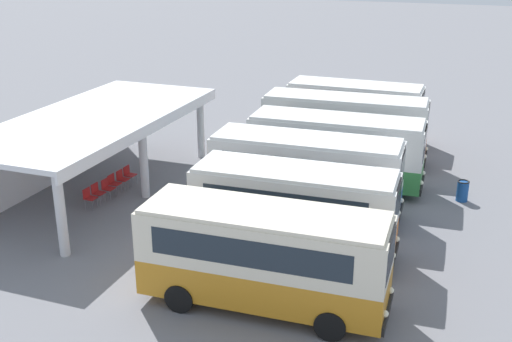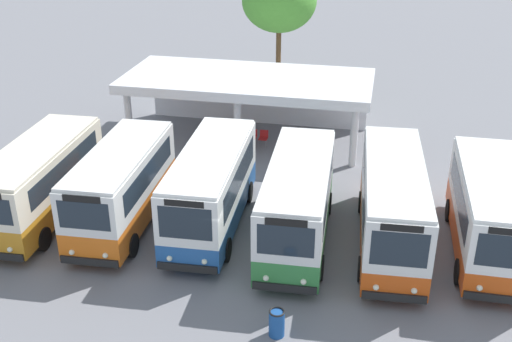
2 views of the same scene
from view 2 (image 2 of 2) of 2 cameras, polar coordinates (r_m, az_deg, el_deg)
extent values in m
plane|color=slate|center=(22.82, -4.86, -8.19)|extent=(180.00, 180.00, 0.00)
cylinder|color=black|center=(24.44, -18.92, -5.91)|extent=(0.25, 0.91, 0.90)
cylinder|color=black|center=(27.95, -14.76, -1.22)|extent=(0.25, 0.91, 0.90)
cylinder|color=black|center=(28.90, -18.79, -0.86)|extent=(0.25, 0.91, 0.90)
cube|color=orange|center=(26.43, -19.00, -2.25)|extent=(2.60, 7.39, 1.11)
cube|color=beige|center=(25.87, -19.40, 0.32)|extent=(2.60, 7.39, 1.51)
cube|color=beige|center=(25.56, -19.66, 1.98)|extent=(2.52, 7.16, 0.12)
cube|color=#1E2833|center=(25.41, -17.04, 0.34)|extent=(0.26, 5.84, 0.83)
cube|color=#1E2833|center=(26.49, -21.51, 0.68)|extent=(0.26, 5.84, 0.83)
sphere|color=#EAEACC|center=(23.45, -21.64, -6.70)|extent=(0.20, 0.20, 0.20)
cylinder|color=black|center=(23.20, -11.29, -6.71)|extent=(0.26, 0.91, 0.90)
cylinder|color=black|center=(23.98, -16.10, -6.13)|extent=(0.26, 0.91, 0.90)
cylinder|color=black|center=(26.70, -8.21, -1.91)|extent=(0.26, 0.91, 0.90)
cylinder|color=black|center=(27.38, -12.47, -1.55)|extent=(0.26, 0.91, 0.90)
cube|color=orange|center=(25.03, -12.03, -2.97)|extent=(2.53, 7.00, 1.09)
cube|color=silver|center=(24.43, -12.31, -0.19)|extent=(2.53, 7.00, 1.60)
cube|color=silver|center=(24.08, -12.50, 1.65)|extent=(2.45, 6.79, 0.12)
cube|color=black|center=(22.50, -15.03, -8.02)|extent=(2.12, 0.19, 0.28)
cube|color=#1E2833|center=(21.62, -15.52, -3.97)|extent=(1.83, 0.13, 1.04)
cube|color=black|center=(21.33, -15.72, -2.50)|extent=(1.34, 0.11, 0.24)
cube|color=#1E2833|center=(24.13, -9.79, -0.17)|extent=(0.28, 5.53, 0.88)
cube|color=#1E2833|center=(24.91, -14.61, 0.19)|extent=(0.28, 5.53, 0.88)
sphere|color=#EAEACC|center=(22.12, -13.65, -7.53)|extent=(0.20, 0.20, 0.20)
sphere|color=#EAEACC|center=(22.59, -16.54, -7.15)|extent=(0.20, 0.20, 0.20)
cylinder|color=black|center=(22.53, -2.72, -7.23)|extent=(0.26, 0.91, 0.90)
cylinder|color=black|center=(23.02, -7.94, -6.70)|extent=(0.26, 0.91, 0.90)
cylinder|color=black|center=(26.43, -0.66, -1.93)|extent=(0.26, 0.91, 0.90)
cylinder|color=black|center=(26.84, -5.13, -1.57)|extent=(0.26, 0.91, 0.90)
cube|color=#23569E|center=(24.47, -4.07, -3.37)|extent=(2.54, 7.48, 0.90)
cube|color=white|center=(23.84, -4.17, -0.50)|extent=(2.54, 7.48, 1.83)
cube|color=white|center=(23.43, -4.24, 1.64)|extent=(2.46, 7.26, 0.12)
cube|color=black|center=(21.56, -6.32, -8.81)|extent=(2.12, 0.19, 0.28)
cube|color=#1E2833|center=(20.68, -6.52, -4.79)|extent=(1.82, 0.13, 1.19)
cube|color=black|center=(20.32, -6.62, -2.98)|extent=(1.34, 0.11, 0.24)
cube|color=#1E2833|center=(23.69, -1.52, -0.48)|extent=(0.29, 5.91, 1.00)
cube|color=#1E2833|center=(24.17, -6.66, -0.10)|extent=(0.29, 5.91, 1.00)
sphere|color=#EAEACC|center=(21.26, -4.75, -8.29)|extent=(0.20, 0.20, 0.20)
sphere|color=#EAEACC|center=(21.56, -7.94, -7.94)|extent=(0.20, 0.20, 0.20)
cylinder|color=black|center=(21.69, 5.92, -8.80)|extent=(0.26, 0.91, 0.90)
cylinder|color=black|center=(21.86, 0.31, -8.33)|extent=(0.26, 0.91, 0.90)
cylinder|color=black|center=(25.68, 6.67, -2.99)|extent=(0.26, 0.91, 0.90)
cylinder|color=black|center=(25.83, 1.97, -2.63)|extent=(0.26, 0.91, 0.90)
cube|color=#337F3D|center=(23.48, 3.79, -4.52)|extent=(2.54, 7.61, 1.02)
cube|color=silver|center=(22.84, 3.89, -1.61)|extent=(2.54, 7.61, 1.66)
cube|color=silver|center=(22.45, 3.95, 0.40)|extent=(2.46, 7.38, 0.12)
cube|color=black|center=(20.52, 2.62, -10.67)|extent=(2.11, 0.19, 0.28)
cube|color=#1E2833|center=(19.57, 2.74, -6.42)|extent=(1.82, 0.13, 1.08)
cube|color=black|center=(19.23, 2.78, -4.76)|extent=(1.33, 0.11, 0.24)
cube|color=#1E2833|center=(22.85, 6.66, -1.59)|extent=(0.30, 6.02, 0.91)
cube|color=#1E2833|center=(23.02, 1.19, -1.19)|extent=(0.30, 6.02, 0.91)
sphere|color=#EAEACC|center=(20.30, 4.38, -10.09)|extent=(0.20, 0.20, 0.20)
sphere|color=#EAEACC|center=(20.41, 0.91, -9.79)|extent=(0.20, 0.20, 0.20)
cylinder|color=black|center=(21.98, 15.04, -9.14)|extent=(0.27, 0.91, 0.90)
cylinder|color=black|center=(21.80, 9.64, -8.86)|extent=(0.27, 0.91, 0.90)
cylinder|color=black|center=(26.13, 14.14, -3.11)|extent=(0.27, 0.91, 0.90)
cylinder|color=black|center=(25.98, 9.65, -2.83)|extent=(0.27, 0.91, 0.90)
cube|color=#D14C14|center=(23.72, 12.19, -4.91)|extent=(2.58, 7.97, 0.93)
cube|color=silver|center=(23.06, 12.50, -1.93)|extent=(2.58, 7.97, 1.85)
cube|color=silver|center=(22.63, 12.73, 0.28)|extent=(2.50, 7.73, 0.12)
cube|color=black|center=(20.58, 12.55, -11.23)|extent=(2.04, 0.21, 0.28)
cube|color=#1E2833|center=(19.63, 13.02, -7.02)|extent=(1.76, 0.15, 1.20)
cube|color=black|center=(19.25, 13.24, -5.12)|extent=(1.29, 0.12, 0.24)
cube|color=#1E2833|center=(23.24, 15.11, -1.87)|extent=(0.39, 6.28, 1.02)
cube|color=#1E2833|center=(23.06, 9.87, -1.54)|extent=(0.39, 6.28, 1.02)
sphere|color=#EAEACC|center=(20.47, 14.30, -10.59)|extent=(0.20, 0.20, 0.20)
sphere|color=#EAEACC|center=(20.36, 10.95, -10.43)|extent=(0.20, 0.20, 0.20)
cylinder|color=black|center=(22.44, 18.11, -8.79)|extent=(0.23, 0.90, 0.90)
cylinder|color=black|center=(26.54, 21.93, -3.82)|extent=(0.23, 0.90, 0.90)
cylinder|color=black|center=(26.18, 17.30, -3.47)|extent=(0.23, 0.90, 0.90)
cube|color=#D14C14|center=(24.26, 20.33, -5.31)|extent=(2.31, 7.07, 0.92)
cube|color=white|center=(23.64, 20.81, -2.52)|extent=(2.31, 7.07, 1.75)
cube|color=white|center=(23.24, 21.17, -0.47)|extent=(2.24, 6.86, 0.12)
cube|color=black|center=(21.47, 21.36, -10.83)|extent=(2.15, 0.11, 0.28)
cube|color=#1E2833|center=(20.60, 22.09, -6.90)|extent=(1.86, 0.06, 1.14)
cube|color=black|center=(20.25, 22.41, -5.20)|extent=(1.36, 0.06, 0.24)
cube|color=#1E2833|center=(23.53, 18.12, -2.08)|extent=(0.08, 5.65, 0.97)
sphere|color=#EAEACC|center=(21.19, 19.81, -10.05)|extent=(0.20, 0.20, 0.20)
cylinder|color=silver|center=(32.06, -11.60, 4.86)|extent=(0.36, 0.36, 3.20)
cylinder|color=silver|center=(30.33, -1.71, 4.18)|extent=(0.36, 0.36, 3.20)
cylinder|color=silver|center=(29.60, 8.99, 3.31)|extent=(0.36, 0.36, 3.20)
cube|color=white|center=(34.71, 0.14, 6.99)|extent=(12.08, 0.20, 3.20)
cube|color=white|center=(31.88, -0.78, 8.49)|extent=(12.58, 5.67, 0.20)
cube|color=white|center=(29.37, -1.98, 6.49)|extent=(12.58, 0.10, 0.28)
cylinder|color=slate|center=(32.40, -4.11, 2.93)|extent=(0.03, 0.03, 0.44)
cylinder|color=slate|center=(32.51, -4.70, 2.99)|extent=(0.03, 0.03, 0.44)
cylinder|color=slate|center=(32.71, -3.91, 3.16)|extent=(0.03, 0.03, 0.44)
cylinder|color=slate|center=(32.82, -4.50, 3.21)|extent=(0.03, 0.03, 0.44)
cube|color=#B21E1E|center=(32.52, -4.32, 3.46)|extent=(0.46, 0.46, 0.04)
cube|color=#B21E1E|center=(32.62, -4.22, 3.92)|extent=(0.44, 0.06, 0.40)
cylinder|color=slate|center=(32.25, -3.12, 2.85)|extent=(0.03, 0.03, 0.44)
cylinder|color=slate|center=(32.36, -3.71, 2.91)|extent=(0.03, 0.03, 0.44)
cylinder|color=slate|center=(32.56, -2.93, 3.08)|extent=(0.03, 0.03, 0.44)
cylinder|color=slate|center=(32.66, -3.52, 3.14)|extent=(0.03, 0.03, 0.44)
cube|color=#B21E1E|center=(32.37, -3.33, 3.39)|extent=(0.46, 0.46, 0.04)
cube|color=#B21E1E|center=(32.47, -3.23, 3.84)|extent=(0.44, 0.06, 0.40)
cylinder|color=slate|center=(32.02, -2.16, 2.69)|extent=(0.03, 0.03, 0.44)
cylinder|color=slate|center=(32.11, -2.77, 2.75)|extent=(0.03, 0.03, 0.44)
cylinder|color=slate|center=(32.33, -1.99, 2.93)|extent=(0.03, 0.03, 0.44)
cylinder|color=slate|center=(32.42, -2.58, 2.99)|extent=(0.03, 0.03, 0.44)
cube|color=#B21E1E|center=(32.13, -2.38, 3.24)|extent=(0.46, 0.46, 0.04)
cube|color=#B21E1E|center=(32.23, -2.29, 3.69)|extent=(0.44, 0.06, 0.40)
cylinder|color=slate|center=(31.94, -1.13, 2.65)|extent=(0.03, 0.03, 0.44)
cylinder|color=slate|center=(32.03, -1.74, 2.71)|extent=(0.03, 0.03, 0.44)
cylinder|color=slate|center=(32.25, -0.96, 2.88)|extent=(0.03, 0.03, 0.44)
cylinder|color=slate|center=(32.34, -1.56, 2.94)|extent=(0.03, 0.03, 0.44)
cube|color=#B21E1E|center=(32.05, -1.35, 3.19)|extent=(0.46, 0.46, 0.04)
cube|color=#B21E1E|center=(32.15, -1.26, 3.65)|extent=(0.44, 0.06, 0.40)
cylinder|color=slate|center=(31.77, -0.13, 2.53)|extent=(0.03, 0.03, 0.44)
cylinder|color=slate|center=(31.86, -0.75, 2.59)|extent=(0.03, 0.03, 0.44)
cylinder|color=slate|center=(32.09, 0.03, 2.76)|extent=(0.03, 0.03, 0.44)
cylinder|color=slate|center=(32.17, -0.58, 2.82)|extent=(0.03, 0.03, 0.44)
cube|color=#B21E1E|center=(31.88, -0.36, 3.07)|extent=(0.46, 0.46, 0.04)
cube|color=#B21E1E|center=(31.98, -0.27, 3.54)|extent=(0.44, 0.06, 0.40)
cylinder|color=slate|center=(31.66, 0.89, 2.44)|extent=(0.03, 0.03, 0.44)
cylinder|color=slate|center=(31.74, 0.27, 2.50)|extent=(0.03, 0.03, 0.44)
cylinder|color=slate|center=(31.98, 1.04, 2.68)|extent=(0.03, 0.03, 0.44)
cylinder|color=slate|center=(32.05, 0.43, 2.74)|extent=(0.03, 0.03, 0.44)
cube|color=#B21E1E|center=(31.76, 0.66, 2.99)|extent=(0.46, 0.46, 0.04)
cube|color=#B21E1E|center=(31.87, 0.75, 3.45)|extent=(0.44, 0.06, 0.40)
cylinder|color=brown|center=(40.07, 2.06, 10.13)|extent=(0.32, 0.32, 4.03)
ellipsoid|color=#4C9933|center=(39.24, 2.15, 15.39)|extent=(4.58, 4.58, 3.89)
cylinder|color=#19478C|center=(19.26, 1.91, -13.81)|extent=(0.48, 0.48, 0.85)
torus|color=black|center=(18.98, 1.93, -12.77)|extent=(0.49, 0.49, 0.06)
camera|label=1|loc=(31.99, -52.85, 11.95)|focal=44.25mm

